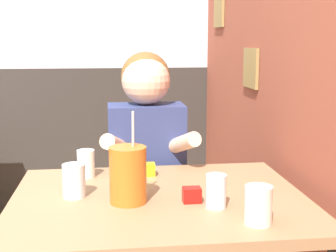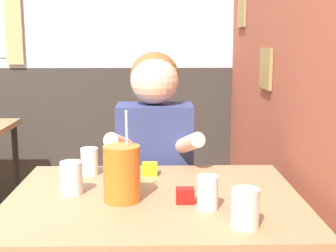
# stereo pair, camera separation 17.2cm
# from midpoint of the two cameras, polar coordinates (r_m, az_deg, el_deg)

# --- Properties ---
(brick_wall_right) EXTENTS (0.08, 4.22, 2.70)m
(brick_wall_right) POSITION_cam_midpoint_polar(r_m,az_deg,el_deg) (2.42, 9.03, 11.49)
(brick_wall_right) COLOR #9E4C38
(brick_wall_right) RESTS_ON ground_plane
(back_wall) EXTENTS (5.68, 0.09, 2.70)m
(back_wall) POSITION_cam_midpoint_polar(r_m,az_deg,el_deg) (3.53, -19.18, 10.78)
(back_wall) COLOR silver
(back_wall) RESTS_ON ground_plane
(main_table) EXTENTS (1.01, 0.79, 0.77)m
(main_table) POSITION_cam_midpoint_polar(r_m,az_deg,el_deg) (1.65, -4.12, -11.01)
(main_table) COLOR #93704C
(main_table) RESTS_ON ground_plane
(person_seated) EXTENTS (0.42, 0.41, 1.25)m
(person_seated) POSITION_cam_midpoint_polar(r_m,az_deg,el_deg) (2.16, -4.90, -6.56)
(person_seated) COLOR navy
(person_seated) RESTS_ON ground_plane
(cocktail_pitcher) EXTENTS (0.12, 0.12, 0.31)m
(cocktail_pitcher) POSITION_cam_midpoint_polar(r_m,az_deg,el_deg) (1.55, -8.10, -5.95)
(cocktail_pitcher) COLOR #C6661E
(cocktail_pitcher) RESTS_ON main_table
(glass_near_pitcher) EXTENTS (0.07, 0.07, 0.11)m
(glass_near_pitcher) POSITION_cam_midpoint_polar(r_m,az_deg,el_deg) (1.50, 2.59, -8.00)
(glass_near_pitcher) COLOR silver
(glass_near_pitcher) RESTS_ON main_table
(glass_center) EXTENTS (0.07, 0.07, 0.11)m
(glass_center) POSITION_cam_midpoint_polar(r_m,az_deg,el_deg) (1.87, -12.60, -4.54)
(glass_center) COLOR silver
(glass_center) RESTS_ON main_table
(glass_far_side) EXTENTS (0.08, 0.08, 0.11)m
(glass_far_side) POSITION_cam_midpoint_polar(r_m,az_deg,el_deg) (1.38, 7.44, -9.59)
(glass_far_side) COLOR silver
(glass_far_side) RESTS_ON main_table
(glass_by_brick) EXTENTS (0.08, 0.08, 0.11)m
(glass_by_brick) POSITION_cam_midpoint_polar(r_m,az_deg,el_deg) (1.65, -14.37, -6.52)
(glass_by_brick) COLOR silver
(glass_by_brick) RESTS_ON main_table
(condiment_ketchup) EXTENTS (0.06, 0.04, 0.05)m
(condiment_ketchup) POSITION_cam_midpoint_polar(r_m,az_deg,el_deg) (1.56, -0.27, -8.45)
(condiment_ketchup) COLOR #B7140F
(condiment_ketchup) RESTS_ON main_table
(condiment_mustard) EXTENTS (0.06, 0.04, 0.05)m
(condiment_mustard) POSITION_cam_midpoint_polar(r_m,az_deg,el_deg) (1.86, -5.21, -5.34)
(condiment_mustard) COLOR yellow
(condiment_mustard) RESTS_ON main_table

